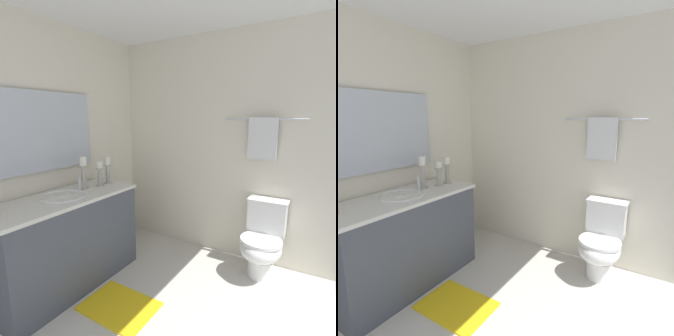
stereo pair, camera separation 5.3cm
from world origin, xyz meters
The scene contains 13 objects.
floor centered at (0.00, 0.00, -0.01)m, with size 2.50×2.66×0.02m, color beige.
wall_back centered at (0.00, 1.33, 1.23)m, with size 2.50×0.04×2.45m, color silver.
wall_left centered at (-1.25, 0.00, 1.23)m, with size 0.04×2.66×2.45m, color silver.
vanity_cabinet centered at (-0.92, -0.04, 0.43)m, with size 0.58×1.37×0.86m.
sink_basin centered at (-0.92, -0.04, 0.82)m, with size 0.40×0.40×0.24m.
mirror centered at (-1.20, -0.04, 1.43)m, with size 0.02×1.17×0.74m, color silver.
candle_holder_tall centered at (-0.92, 0.53, 1.01)m, with size 0.09×0.09×0.28m.
candle_holder_short centered at (-0.91, 0.40, 0.99)m, with size 0.09×0.09×0.25m.
candle_holder_mid centered at (-0.96, 0.24, 1.03)m, with size 0.09×0.09×0.32m.
toilet centered at (0.60, 1.05, 0.37)m, with size 0.39×0.54×0.75m.
towel_bar centered at (0.49, 1.27, 1.54)m, with size 0.02×0.02×0.78m, color silver.
towel_near_vanity centered at (0.49, 1.25, 1.35)m, with size 0.28×0.03×0.42m, color white.
bath_mat centered at (-0.30, -0.04, 0.01)m, with size 0.60×0.44×0.02m, color yellow.
Camera 1 is at (1.06, -1.47, 1.57)m, focal length 28.10 mm.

